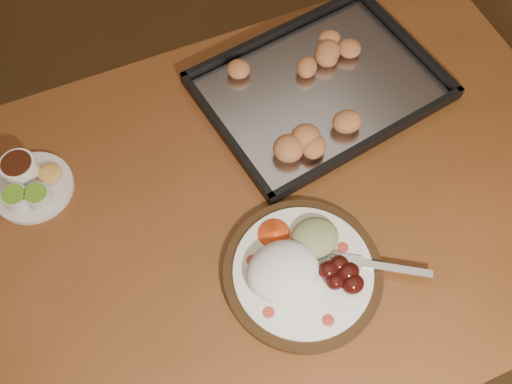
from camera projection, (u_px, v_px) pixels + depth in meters
ground at (233, 252)px, 1.88m from camera, size 4.00×4.00×0.00m
dining_table at (235, 239)px, 1.19m from camera, size 1.54×0.96×0.75m
dinner_plate at (300, 268)px, 1.03m from camera, size 0.36×0.29×0.07m
condiment_saucer at (29, 183)px, 1.12m from camera, size 0.16×0.16×0.05m
baking_tray at (320, 86)px, 1.24m from camera, size 0.53×0.42×0.05m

